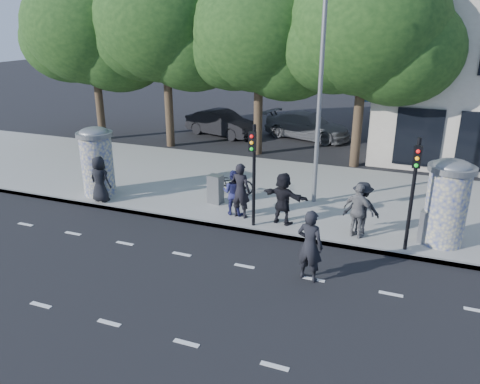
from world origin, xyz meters
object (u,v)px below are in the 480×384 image
at_px(ped_f, 283,198).
at_px(ad_column_right, 447,200).
at_px(car_mid, 222,123).
at_px(car_right, 307,126).
at_px(cabinet_right, 428,227).
at_px(street_lamp, 321,75).
at_px(ped_a, 100,179).
at_px(bicycle, 230,183).
at_px(traffic_pole_near, 253,166).
at_px(ad_column_left, 97,160).
at_px(ped_b, 240,191).
at_px(man_road, 310,246).
at_px(ped_c, 233,192).
at_px(ped_e, 358,211).
at_px(ped_d, 361,208).
at_px(traffic_pole_far, 414,184).
at_px(cabinet_left, 215,189).

bearing_deg(ped_f, ad_column_right, -163.32).
distance_m(car_mid, car_right, 5.04).
height_order(cabinet_right, car_mid, car_mid).
height_order(street_lamp, ped_a, street_lamp).
relative_size(bicycle, car_right, 0.36).
relative_size(traffic_pole_near, car_mid, 0.74).
distance_m(ad_column_left, ped_f, 7.47).
height_order(ad_column_left, car_right, ad_column_left).
distance_m(ped_b, ped_f, 1.51).
distance_m(ped_f, man_road, 3.38).
height_order(ped_c, ped_e, ped_e).
xyz_separation_m(ped_e, bicycle, (-5.13, 2.09, -0.40)).
relative_size(ped_d, car_mid, 0.38).
bearing_deg(ad_column_left, car_mid, 87.97).
height_order(ad_column_left, ped_a, ad_column_left).
xyz_separation_m(ped_d, cabinet_right, (2.00, 0.03, -0.35)).
height_order(ped_d, ped_f, ped_f).
relative_size(ad_column_right, ped_c, 1.65).
bearing_deg(street_lamp, car_right, 104.72).
bearing_deg(car_right, traffic_pole_far, -141.19).
height_order(traffic_pole_near, ped_d, traffic_pole_near).
relative_size(ped_a, cabinet_right, 1.68).
bearing_deg(traffic_pole_far, car_right, 114.95).
xyz_separation_m(ped_b, car_right, (-0.64, 12.55, -0.37)).
bearing_deg(ped_a, cabinet_left, -156.72).
xyz_separation_m(ad_column_left, cabinet_left, (4.62, 0.73, -0.85)).
bearing_deg(traffic_pole_near, ped_d, 11.45).
bearing_deg(car_mid, ped_e, -123.88).
distance_m(traffic_pole_near, cabinet_left, 2.90).
relative_size(cabinet_right, car_mid, 0.23).
height_order(ad_column_left, cabinet_right, ad_column_left).
bearing_deg(cabinet_right, traffic_pole_near, -160.64).
bearing_deg(cabinet_left, bicycle, 90.16).
distance_m(ad_column_right, traffic_pole_near, 5.91).
height_order(ped_d, man_road, man_road).
bearing_deg(ped_a, ped_f, -171.32).
relative_size(ped_d, car_right, 0.34).
xyz_separation_m(traffic_pole_far, man_road, (-2.36, -2.42, -1.23)).
distance_m(ped_a, ped_f, 6.93).
height_order(traffic_pole_near, cabinet_left, traffic_pole_near).
height_order(ped_b, man_road, ped_b).
bearing_deg(ped_e, ped_f, 19.06).
relative_size(ad_column_left, street_lamp, 0.33).
bearing_deg(cabinet_right, man_road, -121.36).
bearing_deg(ad_column_left, street_lamp, 14.94).
bearing_deg(ped_a, ped_e, -173.57).
xyz_separation_m(ped_f, cabinet_right, (4.53, 0.15, -0.37)).
xyz_separation_m(traffic_pole_near, ped_f, (0.85, 0.56, -1.19)).
relative_size(traffic_pole_far, bicycle, 1.86).
xyz_separation_m(ped_f, car_right, (-2.15, 12.54, -0.29)).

